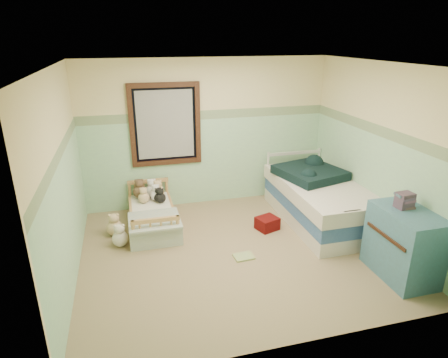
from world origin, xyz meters
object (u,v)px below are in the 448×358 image
object	(u,v)px
plush_floor_tan	(115,228)
twin_bed_frame	(318,214)
plush_floor_cream	(120,239)
red_pillow	(267,223)
toddler_bed_frame	(153,221)
dresser	(404,244)
floor_book	(244,257)

from	to	relation	value
plush_floor_tan	twin_bed_frame	world-z (taller)	plush_floor_tan
plush_floor_cream	red_pillow	xyz separation A→B (m)	(2.20, -0.06, -0.02)
twin_bed_frame	toddler_bed_frame	bearing A→B (deg)	169.46
toddler_bed_frame	dresser	size ratio (longest dim) A/B	1.56
plush_floor_tan	dresser	size ratio (longest dim) A/B	0.27
plush_floor_tan	red_pillow	bearing A→B (deg)	-10.06
twin_bed_frame	floor_book	xyz separation A→B (m)	(-1.50, -0.75, -0.10)
plush_floor_cream	plush_floor_tan	bearing A→B (deg)	102.45
twin_bed_frame	floor_book	world-z (taller)	twin_bed_frame
plush_floor_cream	twin_bed_frame	world-z (taller)	plush_floor_cream
plush_floor_tan	twin_bed_frame	distance (m)	3.20
toddler_bed_frame	floor_book	size ratio (longest dim) A/B	5.13
toddler_bed_frame	floor_book	bearing A→B (deg)	-48.05
plush_floor_cream	twin_bed_frame	bearing A→B (deg)	0.06
toddler_bed_frame	floor_book	world-z (taller)	toddler_bed_frame
toddler_bed_frame	twin_bed_frame	distance (m)	2.65
dresser	floor_book	size ratio (longest dim) A/B	3.30
toddler_bed_frame	red_pillow	distance (m)	1.79
floor_book	plush_floor_cream	bearing A→B (deg)	151.46
plush_floor_cream	floor_book	world-z (taller)	plush_floor_cream
twin_bed_frame	floor_book	size ratio (longest dim) A/B	7.96
plush_floor_tan	red_pillow	xyz separation A→B (m)	(2.28, -0.40, -0.02)
floor_book	plush_floor_tan	bearing A→B (deg)	143.38
dresser	floor_book	distance (m)	2.01
toddler_bed_frame	twin_bed_frame	bearing A→B (deg)	-10.54
floor_book	toddler_bed_frame	bearing A→B (deg)	128.28
plush_floor_cream	red_pillow	distance (m)	2.20
toddler_bed_frame	plush_floor_tan	xyz separation A→B (m)	(-0.58, -0.14, 0.03)
twin_bed_frame	dresser	xyz separation A→B (m)	(0.27, -1.62, 0.33)
toddler_bed_frame	plush_floor_cream	size ratio (longest dim) A/B	5.94
toddler_bed_frame	red_pillow	xyz separation A→B (m)	(1.70, -0.55, 0.01)
plush_floor_tan	dresser	distance (m)	3.98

